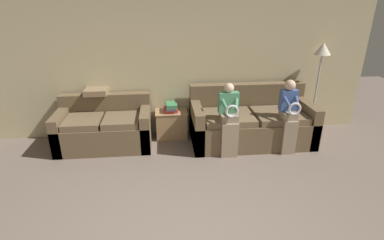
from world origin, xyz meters
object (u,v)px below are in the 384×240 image
(couch_side, at_px, (105,128))
(child_left_seated, at_px, (229,117))
(side_shelf, at_px, (171,124))
(book_stack, at_px, (171,107))
(child_right_seated, at_px, (289,113))
(throw_pillow, at_px, (96,91))
(couch_main, at_px, (250,123))
(floor_lamp, at_px, (321,59))

(couch_side, relative_size, child_left_seated, 1.33)
(child_left_seated, xyz_separation_m, side_shelf, (-0.91, 0.74, -0.39))
(book_stack, bearing_deg, child_right_seated, -21.20)
(book_stack, relative_size, throw_pillow, 0.83)
(throw_pillow, bearing_deg, book_stack, -3.35)
(book_stack, bearing_deg, side_shelf, -108.90)
(couch_main, bearing_deg, child_left_seated, -139.40)
(couch_main, distance_m, side_shelf, 1.44)
(couch_side, xyz_separation_m, throw_pillow, (-0.13, 0.30, 0.59))
(couch_side, distance_m, book_stack, 1.22)
(book_stack, distance_m, floor_lamp, 2.84)
(couch_main, distance_m, book_stack, 1.46)
(child_right_seated, distance_m, book_stack, 2.05)
(child_left_seated, xyz_separation_m, child_right_seated, (1.00, 0.00, 0.03))
(child_left_seated, bearing_deg, book_stack, 140.63)
(couch_side, relative_size, floor_lamp, 0.93)
(side_shelf, distance_m, book_stack, 0.32)
(throw_pillow, bearing_deg, couch_side, -66.06)
(child_right_seated, relative_size, floor_lamp, 0.71)
(throw_pillow, bearing_deg, couch_main, -8.23)
(couch_side, height_order, book_stack, couch_side)
(child_right_seated, height_order, throw_pillow, child_right_seated)
(child_right_seated, height_order, floor_lamp, floor_lamp)
(couch_side, height_order, child_left_seated, child_left_seated)
(side_shelf, xyz_separation_m, book_stack, (0.00, 0.01, 0.32))
(child_left_seated, distance_m, floor_lamp, 2.09)
(floor_lamp, xyz_separation_m, throw_pillow, (-4.01, 0.09, -0.50))
(floor_lamp, bearing_deg, couch_main, -167.00)
(floor_lamp, bearing_deg, couch_side, -176.90)
(side_shelf, bearing_deg, couch_main, -12.40)
(couch_side, height_order, side_shelf, couch_side)
(child_right_seated, bearing_deg, book_stack, 158.80)
(couch_main, xyz_separation_m, side_shelf, (-1.41, 0.31, -0.08))
(couch_side, xyz_separation_m, child_left_seated, (2.07, -0.52, 0.33))
(couch_side, xyz_separation_m, floor_lamp, (3.88, 0.21, 1.09))
(couch_main, height_order, throw_pillow, couch_main)
(couch_side, relative_size, side_shelf, 2.73)
(couch_side, bearing_deg, side_shelf, 10.59)
(child_right_seated, distance_m, throw_pillow, 3.32)
(child_left_seated, bearing_deg, child_right_seated, 0.25)
(couch_side, height_order, floor_lamp, floor_lamp)
(child_left_seated, distance_m, throw_pillow, 2.37)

